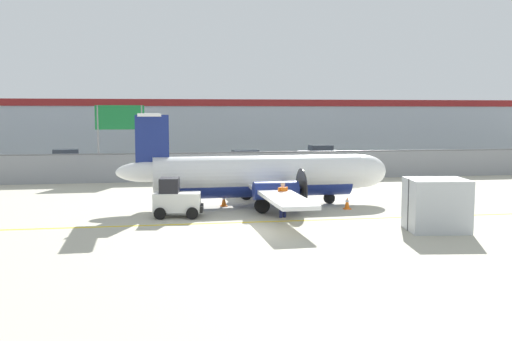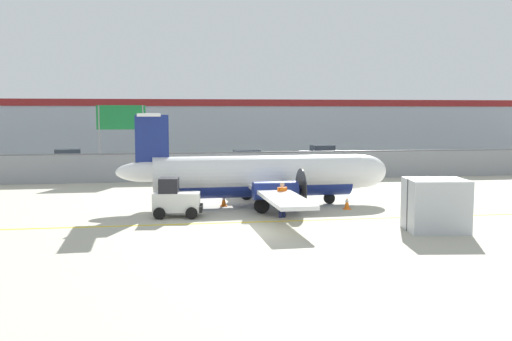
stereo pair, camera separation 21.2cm
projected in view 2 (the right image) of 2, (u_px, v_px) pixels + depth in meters
The scene contains 15 objects.
ground_plane at pixel (251, 222), 25.92m from camera, with size 140.00×140.00×0.01m.
perimeter_fence at pixel (218, 165), 41.53m from camera, with size 98.00×0.10×2.10m.
parking_lot_strip at pixel (207, 165), 52.94m from camera, with size 98.00×17.00×0.12m.
background_building at pixel (196, 126), 70.78m from camera, with size 91.00×8.10×6.50m.
commuter_airplane at pixel (264, 176), 30.31m from camera, with size 14.59×16.04×4.92m.
baggage_tug at pixel (175, 199), 27.12m from camera, with size 2.44×1.62×1.88m.
ground_crew_worker at pixel (282, 198), 26.97m from camera, with size 0.54×0.44×1.70m.
cargo_container at pixel (436, 205), 23.92m from camera, with size 2.64×2.29×2.20m.
traffic_cone_near_left at pixel (347, 203), 29.36m from camera, with size 0.36×0.36×0.64m.
traffic_cone_near_right at pixel (224, 200), 30.30m from camera, with size 0.36×0.36×0.64m.
parked_car_0 at pixel (67, 158), 51.04m from camera, with size 4.38×2.42×1.58m.
parked_car_1 at pixel (153, 160), 48.99m from camera, with size 4.38×2.41×1.58m.
parked_car_2 at pixel (248, 159), 49.83m from camera, with size 4.30×2.21×1.58m.
parked_car_3 at pixel (321, 153), 57.13m from camera, with size 4.29×2.20×1.58m.
highway_sign at pixel (121, 124), 42.40m from camera, with size 3.60×0.14×5.50m.
Camera 2 is at (-3.74, -23.27, 4.98)m, focal length 40.00 mm.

